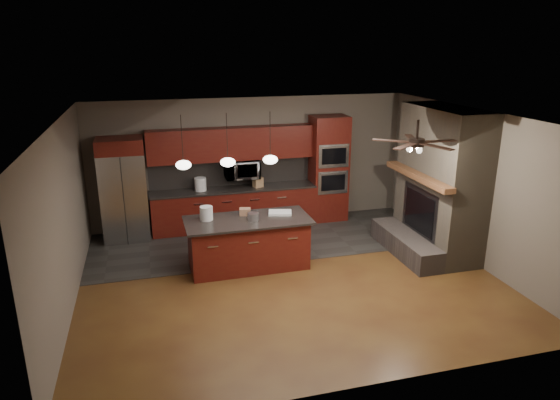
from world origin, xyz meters
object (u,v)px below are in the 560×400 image
object	(u,v)px
cardboard_box	(245,212)
refrigerator	(124,190)
microwave	(242,169)
counter_bucket	(200,184)
kitchen_island	(248,243)
white_bucket	(206,213)
oven_tower	(329,169)
paint_tray	(280,213)
counter_box	(258,182)
paint_can	(253,217)

from	to	relation	value
cardboard_box	refrigerator	bearing A→B (deg)	152.77
microwave	counter_bucket	distance (m)	0.95
microwave	kitchen_island	world-z (taller)	microwave
refrigerator	white_bucket	bearing A→B (deg)	-51.82
oven_tower	kitchen_island	size ratio (longest dim) A/B	1.06
kitchen_island	oven_tower	bearing A→B (deg)	41.51
microwave	counter_bucket	xyz separation A→B (m)	(-0.91, -0.05, -0.26)
paint_tray	counter_box	size ratio (longest dim) A/B	1.92
refrigerator	counter_bucket	world-z (taller)	refrigerator
microwave	oven_tower	bearing A→B (deg)	-1.66
counter_box	paint_tray	bearing A→B (deg)	-109.55
white_bucket	cardboard_box	size ratio (longest dim) A/B	1.23
oven_tower	refrigerator	world-z (taller)	oven_tower
counter_box	microwave	bearing A→B (deg)	144.03
refrigerator	white_bucket	xyz separation A→B (m)	(1.44, -1.83, -0.02)
counter_box	oven_tower	bearing A→B (deg)	-17.68
microwave	refrigerator	distance (m)	2.48
refrigerator	counter_bucket	xyz separation A→B (m)	(1.56, 0.08, -0.02)
microwave	kitchen_island	size ratio (longest dim) A/B	0.33
microwave	paint_tray	size ratio (longest dim) A/B	1.77
oven_tower	cardboard_box	size ratio (longest dim) A/B	11.91
microwave	paint_can	distance (m)	2.24
refrigerator	paint_can	distance (m)	3.05
counter_bucket	counter_box	world-z (taller)	counter_bucket
microwave	refrigerator	bearing A→B (deg)	-176.95
counter_bucket	refrigerator	bearing A→B (deg)	-177.01
kitchen_island	paint_can	world-z (taller)	paint_can
microwave	counter_box	bearing A→B (deg)	-16.81
refrigerator	kitchen_island	distance (m)	2.99
refrigerator	paint_tray	bearing A→B (deg)	-33.75
white_bucket	paint_tray	distance (m)	1.35
white_bucket	paint_tray	bearing A→B (deg)	-1.11
refrigerator	counter_box	xyz separation A→B (m)	(2.80, 0.03, -0.05)
kitchen_island	counter_box	world-z (taller)	counter_box
refrigerator	counter_bucket	size ratio (longest dim) A/B	7.59
paint_can	counter_bucket	world-z (taller)	counter_bucket
white_bucket	cardboard_box	bearing A→B (deg)	6.14
kitchen_island	white_bucket	world-z (taller)	white_bucket
paint_tray	oven_tower	bearing A→B (deg)	64.73
cardboard_box	counter_box	world-z (taller)	counter_box
white_bucket	paint_tray	world-z (taller)	white_bucket
counter_box	counter_bucket	bearing A→B (deg)	158.53
kitchen_island	paint_tray	distance (m)	0.80
paint_tray	refrigerator	bearing A→B (deg)	161.56
microwave	white_bucket	distance (m)	2.23
oven_tower	white_bucket	distance (m)	3.56
counter_bucket	counter_box	distance (m)	1.24
white_bucket	refrigerator	bearing A→B (deg)	128.18
cardboard_box	counter_bucket	xyz separation A→B (m)	(-0.60, 1.84, 0.06)
paint_can	oven_tower	bearing A→B (deg)	44.24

